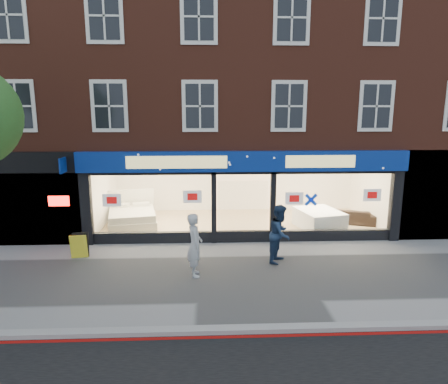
{
  "coord_description": "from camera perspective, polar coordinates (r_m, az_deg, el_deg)",
  "views": [
    {
      "loc": [
        -1.28,
        -10.67,
        4.69
      ],
      "look_at": [
        -0.71,
        2.5,
        1.96
      ],
      "focal_mm": 32.0,
      "sensor_mm": 36.0,
      "label": 1
    }
  ],
  "objects": [
    {
      "name": "ground",
      "position": [
        11.73,
        4.11,
        -11.91
      ],
      "size": [
        120.0,
        120.0,
        0.0
      ],
      "primitive_type": "plane",
      "color": "gray",
      "rests_on": "ground"
    },
    {
      "name": "kerb_line",
      "position": [
        8.99,
        6.48,
        -19.77
      ],
      "size": [
        60.0,
        0.1,
        0.01
      ],
      "primitive_type": "cube",
      "color": "#8C0A07",
      "rests_on": "ground"
    },
    {
      "name": "kerb_stone",
      "position": [
        9.14,
        6.29,
        -18.83
      ],
      "size": [
        60.0,
        0.25,
        0.12
      ],
      "primitive_type": "cube",
      "color": "gray",
      "rests_on": "ground"
    },
    {
      "name": "showroom_floor",
      "position": [
        16.63,
        2.06,
        -4.5
      ],
      "size": [
        11.0,
        4.5,
        0.1
      ],
      "primitive_type": "cube",
      "color": "tan",
      "rests_on": "ground"
    },
    {
      "name": "building",
      "position": [
        17.76,
        1.72,
        18.1
      ],
      "size": [
        19.0,
        8.26,
        10.3
      ],
      "color": "maroon",
      "rests_on": "ground"
    },
    {
      "name": "display_bed",
      "position": [
        16.51,
        -12.99,
        -3.46
      ],
      "size": [
        2.27,
        2.58,
        1.28
      ],
      "rotation": [
        0.0,
        0.0,
        0.2
      ],
      "color": "beige",
      "rests_on": "showroom_floor"
    },
    {
      "name": "bedside_table",
      "position": [
        17.57,
        -14.95,
        -2.92
      ],
      "size": [
        0.59,
        0.59,
        0.55
      ],
      "primitive_type": "cube",
      "rotation": [
        0.0,
        0.0,
        0.39
      ],
      "color": "brown",
      "rests_on": "showroom_floor"
    },
    {
      "name": "mattress_stack",
      "position": [
        16.14,
        13.41,
        -3.81
      ],
      "size": [
        1.85,
        2.13,
        0.73
      ],
      "rotation": [
        0.0,
        0.0,
        0.24
      ],
      "color": "white",
      "rests_on": "showroom_floor"
    },
    {
      "name": "sofa",
      "position": [
        17.25,
        17.58,
        -3.28
      ],
      "size": [
        2.14,
        1.42,
        0.58
      ],
      "primitive_type": "imported",
      "rotation": [
        0.0,
        0.0,
        2.79
      ],
      "color": "black",
      "rests_on": "showroom_floor"
    },
    {
      "name": "a_board",
      "position": [
        13.72,
        -19.93,
        -7.23
      ],
      "size": [
        0.57,
        0.41,
        0.81
      ],
      "primitive_type": "cube",
      "rotation": [
        0.0,
        0.0,
        0.14
      ],
      "color": "yellow",
      "rests_on": "ground"
    },
    {
      "name": "pedestrian_grey",
      "position": [
        11.47,
        -4.2,
        -7.53
      ],
      "size": [
        0.53,
        0.73,
        1.84
      ],
      "primitive_type": "imported",
      "rotation": [
        0.0,
        0.0,
        1.72
      ],
      "color": "#B1B3B9",
      "rests_on": "ground"
    },
    {
      "name": "pedestrian_blue",
      "position": [
        12.57,
        8.03,
        -5.91
      ],
      "size": [
        1.03,
        1.11,
        1.83
      ],
      "primitive_type": "imported",
      "rotation": [
        0.0,
        0.0,
        1.08
      ],
      "color": "#1A2C4A",
      "rests_on": "ground"
    }
  ]
}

